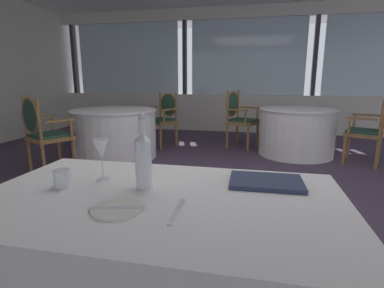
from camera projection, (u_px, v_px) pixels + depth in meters
ground_plane at (225, 207)px, 2.85m from camera, size 14.76×14.76×0.00m
window_wall_far at (246, 84)px, 6.69m from camera, size 9.09×0.14×2.73m
foreground_table at (161, 278)px, 1.27m from camera, size 1.47×0.87×0.74m
side_plate at (117, 209)px, 1.06m from camera, size 0.18×0.18×0.01m
butter_knife at (117, 208)px, 1.06m from camera, size 0.20×0.07×0.00m
dinner_fork at (177, 211)px, 1.05m from camera, size 0.02×0.21×0.00m
water_bottle at (143, 159)px, 1.25m from camera, size 0.07×0.07×0.32m
wine_glass at (101, 150)px, 1.35m from camera, size 0.08×0.08×0.19m
water_tumbler at (62, 178)px, 1.28m from camera, size 0.07×0.07×0.08m
menu_book at (266, 182)px, 1.33m from camera, size 0.32×0.23×0.02m
background_table_0 at (296, 132)px, 4.76m from camera, size 1.19×1.19×0.74m
dining_chair_0_0 at (371, 127)px, 4.15m from camera, size 0.60×0.64×0.94m
dining_chair_0_1 at (238, 114)px, 5.28m from camera, size 0.60×0.64×1.00m
background_table_1 at (115, 133)px, 4.62m from camera, size 1.31×1.31×0.74m
dining_chair_1_0 at (42, 129)px, 3.76m from camera, size 0.65×0.62×1.00m
dining_chair_1_1 at (164, 115)px, 5.40m from camera, size 0.65×0.62×0.96m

